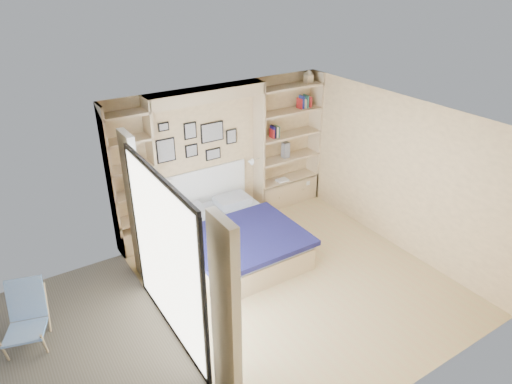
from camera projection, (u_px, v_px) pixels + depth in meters
ground at (295, 279)px, 6.87m from camera, size 4.50×4.50×0.00m
room_shell at (221, 184)px, 7.34m from camera, size 4.50×4.50×4.50m
bed at (233, 238)px, 7.36m from camera, size 1.79×2.25×1.07m
photo_gallery at (196, 141)px, 7.59m from camera, size 1.48×0.02×0.82m
reading_lamps at (212, 171)px, 7.73m from camera, size 1.92×0.12×0.15m
shelf_decor at (283, 121)px, 8.23m from camera, size 3.57×0.23×2.03m
deck_chair at (26, 316)px, 5.63m from camera, size 0.65×0.86×0.77m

